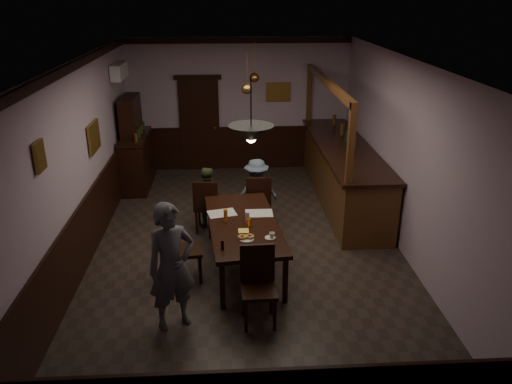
{
  "coord_description": "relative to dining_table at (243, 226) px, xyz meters",
  "views": [
    {
      "loc": [
        -0.28,
        -7.26,
        3.95
      ],
      "look_at": [
        0.13,
        -0.4,
        1.15
      ],
      "focal_mm": 35.0,
      "sensor_mm": 36.0,
      "label": 1
    }
  ],
  "objects": [
    {
      "name": "room",
      "position": [
        0.07,
        0.6,
        0.81
      ],
      "size": [
        5.01,
        8.01,
        3.01
      ],
      "color": "#2D2621",
      "rests_on": "ground"
    },
    {
      "name": "dining_table",
      "position": [
        0.0,
        0.0,
        0.0
      ],
      "size": [
        1.22,
        2.29,
        0.75
      ],
      "rotation": [
        0.0,
        0.0,
        0.1
      ],
      "color": "black",
      "rests_on": "ground"
    },
    {
      "name": "chair_far_left",
      "position": [
        -0.59,
        1.22,
        -0.15
      ],
      "size": [
        0.46,
        0.46,
        0.97
      ],
      "rotation": [
        0.0,
        0.0,
        3.05
      ],
      "color": "black",
      "rests_on": "ground"
    },
    {
      "name": "chair_far_right",
      "position": [
        0.31,
        1.31,
        -0.14
      ],
      "size": [
        0.45,
        0.45,
        1.0
      ],
      "rotation": [
        0.0,
        0.0,
        3.11
      ],
      "color": "black",
      "rests_on": "ground"
    },
    {
      "name": "chair_near",
      "position": [
        0.14,
        -1.31,
        -0.13
      ],
      "size": [
        0.46,
        0.46,
        1.02
      ],
      "rotation": [
        0.0,
        0.0,
        0.04
      ],
      "color": "black",
      "rests_on": "ground"
    },
    {
      "name": "chair_side",
      "position": [
        -0.91,
        -0.29,
        -0.14
      ],
      "size": [
        0.47,
        0.47,
        1.0
      ],
      "rotation": [
        0.0,
        0.0,
        1.66
      ],
      "color": "black",
      "rests_on": "ground"
    },
    {
      "name": "person_standing",
      "position": [
        -0.92,
        -1.35,
        0.14
      ],
      "size": [
        0.72,
        0.62,
        1.65
      ],
      "primitive_type": "imported",
      "rotation": [
        0.0,
        0.0,
        0.47
      ],
      "color": "#595D66",
      "rests_on": "ground"
    },
    {
      "name": "person_seated_left",
      "position": [
        -0.6,
        1.5,
        -0.14
      ],
      "size": [
        0.56,
        0.45,
        1.1
      ],
      "primitive_type": "imported",
      "rotation": [
        0.0,
        0.0,
        3.21
      ],
      "color": "#464F2F",
      "rests_on": "ground"
    },
    {
      "name": "person_seated_right",
      "position": [
        0.29,
        1.59,
        -0.09
      ],
      "size": [
        0.84,
        0.58,
        1.2
      ],
      "primitive_type": "imported",
      "rotation": [
        0.0,
        0.0,
        3.32
      ],
      "color": "slate",
      "rests_on": "ground"
    },
    {
      "name": "newspaper_left",
      "position": [
        -0.32,
        0.34,
        0.07
      ],
      "size": [
        0.48,
        0.39,
        0.01
      ],
      "primitive_type": "cube",
      "rotation": [
        0.0,
        0.0,
        0.24
      ],
      "color": "silver",
      "rests_on": "dining_table"
    },
    {
      "name": "newspaper_right",
      "position": [
        0.25,
        0.3,
        0.07
      ],
      "size": [
        0.42,
        0.3,
        0.01
      ],
      "primitive_type": "cube",
      "rotation": [
        0.0,
        0.0,
        -0.0
      ],
      "color": "silver",
      "rests_on": "dining_table"
    },
    {
      "name": "napkin",
      "position": [
        -0.01,
        -0.27,
        0.07
      ],
      "size": [
        0.16,
        0.16,
        0.0
      ],
      "primitive_type": "cube",
      "rotation": [
        0.0,
        0.0,
        0.1
      ],
      "color": "#FFEA5D",
      "rests_on": "dining_table"
    },
    {
      "name": "saucer",
      "position": [
        0.35,
        -0.52,
        0.07
      ],
      "size": [
        0.15,
        0.15,
        0.01
      ],
      "primitive_type": "cylinder",
      "color": "white",
      "rests_on": "dining_table"
    },
    {
      "name": "coffee_cup",
      "position": [
        0.38,
        -0.53,
        0.11
      ],
      "size": [
        0.09,
        0.09,
        0.07
      ],
      "primitive_type": "imported",
      "rotation": [
        0.0,
        0.0,
        0.1
      ],
      "color": "white",
      "rests_on": "saucer"
    },
    {
      "name": "pastry_plate",
      "position": [
        0.02,
        -0.54,
        0.07
      ],
      "size": [
        0.22,
        0.22,
        0.01
      ],
      "primitive_type": "cylinder",
      "color": "white",
      "rests_on": "dining_table"
    },
    {
      "name": "pastry_ring_a",
      "position": [
        -0.04,
        -0.54,
        0.1
      ],
      "size": [
        0.13,
        0.13,
        0.04
      ],
      "primitive_type": "torus",
      "color": "#C68C47",
      "rests_on": "pastry_plate"
    },
    {
      "name": "pastry_ring_b",
      "position": [
        0.07,
        -0.52,
        0.1
      ],
      "size": [
        0.13,
        0.13,
        0.04
      ],
      "primitive_type": "torus",
      "color": "#C68C47",
      "rests_on": "pastry_plate"
    },
    {
      "name": "soda_can",
      "position": [
        0.08,
        -0.14,
        0.12
      ],
      "size": [
        0.07,
        0.07,
        0.12
      ],
      "primitive_type": "cylinder",
      "color": "orange",
      "rests_on": "dining_table"
    },
    {
      "name": "beer_glass",
      "position": [
        -0.26,
        0.04,
        0.16
      ],
      "size": [
        0.06,
        0.06,
        0.2
      ],
      "primitive_type": "cylinder",
      "color": "#BF721E",
      "rests_on": "dining_table"
    },
    {
      "name": "water_glass",
      "position": [
        0.06,
        0.03,
        0.14
      ],
      "size": [
        0.06,
        0.06,
        0.15
      ],
      "primitive_type": "cylinder",
      "color": "silver",
      "rests_on": "dining_table"
    },
    {
      "name": "pepper_mill",
      "position": [
        -0.31,
        -0.82,
        0.13
      ],
      "size": [
        0.04,
        0.04,
        0.14
      ],
      "primitive_type": "cylinder",
      "color": "black",
      "rests_on": "dining_table"
    },
    {
      "name": "sideboard",
      "position": [
        -2.15,
        3.53,
        0.09
      ],
      "size": [
        0.52,
        1.47,
        1.94
      ],
      "color": "black",
      "rests_on": "ground"
    },
    {
      "name": "bar_counter",
      "position": [
        2.06,
        2.52,
        -0.08
      ],
      "size": [
        1.0,
        4.31,
        2.41
      ],
      "color": "#512F15",
      "rests_on": "ground"
    },
    {
      "name": "door_back",
      "position": [
        -0.83,
        4.55,
        0.36
      ],
      "size": [
        0.9,
        0.06,
        2.1
      ],
      "primitive_type": "cube",
      "color": "black",
      "rests_on": "ground"
    },
    {
      "name": "ac_unit",
      "position": [
        -2.31,
        3.5,
        1.76
      ],
      "size": [
        0.2,
        0.85,
        0.3
      ],
      "color": "white",
      "rests_on": "ground"
    },
    {
      "name": "picture_left_small",
      "position": [
        -2.39,
        -1.0,
        1.46
      ],
      "size": [
        0.04,
        0.28,
        0.36
      ],
      "color": "olive",
      "rests_on": "ground"
    },
    {
      "name": "picture_left_large",
      "position": [
        -2.39,
        1.4,
        1.01
      ],
      "size": [
        0.04,
        0.62,
        0.48
      ],
      "color": "olive",
      "rests_on": "ground"
    },
    {
      "name": "picture_back",
      "position": [
        0.97,
        4.56,
        1.11
      ],
      "size": [
        0.55,
        0.04,
        0.42
      ],
      "color": "olive",
      "rests_on": "ground"
    },
    {
      "name": "pendant_iron",
      "position": [
        0.08,
        -0.8,
        1.63
      ],
      "size": [
        0.56,
        0.56,
        0.79
      ],
      "color": "black",
      "rests_on": "ground"
    },
    {
      "name": "pendant_brass_mid",
      "position": [
        0.17,
        2.29,
        1.61
      ],
      "size": [
        0.2,
        0.2,
        0.81
      ],
      "color": "#BF8C3F",
      "rests_on": "ground"
    },
    {
      "name": "pendant_brass_far",
      "position": [
        0.37,
        3.48,
        1.61
      ],
      "size": [
        0.2,
        0.2,
        0.81
      ],
      "color": "#BF8C3F",
      "rests_on": "ground"
    }
  ]
}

